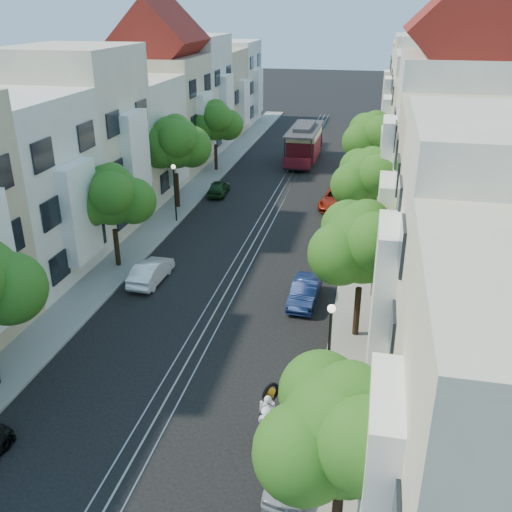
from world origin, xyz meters
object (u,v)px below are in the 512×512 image
Objects in this scene: tree_e_a at (346,433)px; tree_w_b at (112,197)px; tree_e_d at (374,138)px; tree_w_d at (215,122)px; tree_e_b at (364,245)px; parked_car_e_far at (337,199)px; tree_w_c at (175,143)px; parked_car_w_far at (219,188)px; tree_e_c at (370,179)px; parked_car_e_near at (292,468)px; parked_car_e_mid at (305,292)px; sportbike_rider at (267,414)px; lamp_east at (330,338)px; cable_car at (304,142)px; parked_car_w_mid at (151,271)px; lamp_west at (174,184)px.

tree_e_a and tree_w_b have the same top height.
tree_w_d is at bearing 160.85° from tree_e_d.
tree_e_b reaches higher than parked_car_e_far.
tree_w_d is (-0.00, 11.00, -0.47)m from tree_w_c.
tree_e_b is 1.89× the size of parked_car_w_far.
tree_e_c is at bearing -64.87° from parked_car_e_far.
tree_e_b is at bearing -61.93° from tree_w_d.
tree_e_b is 1.92× the size of parked_car_e_near.
sportbike_rider is at bearing -87.46° from parked_car_e_mid.
cable_car is at bearing 98.93° from lamp_east.
parked_car_w_mid is at bearing -83.57° from tree_w_d.
parked_car_w_far is at bearing 111.02° from tree_e_a.
parked_car_e_mid is at bearing 177.73° from parked_car_w_mid.
lamp_west is at bearing 171.51° from tree_e_c.
tree_e_d is 5.82m from parked_car_e_far.
parked_car_w_mid is (-9.36, -15.23, -0.04)m from parked_car_e_far.
lamp_west reaches higher than parked_car_w_far.
tree_e_b is 1.03× the size of tree_e_c.
tree_w_d is at bearing 112.80° from lamp_east.
cable_car is (6.80, 18.89, -0.81)m from lamp_west.
tree_e_b is 1.37× the size of parked_car_e_far.
tree_e_c is 1.87× the size of parked_car_e_near.
tree_w_d reaches higher than sportbike_rider.
parked_car_e_mid is (-2.86, 2.87, -4.11)m from tree_e_b.
sportbike_rider reaches higher than parked_car_e_mid.
tree_e_d reaches higher than parked_car_e_far.
tree_e_d is at bearing 90.00° from tree_e_c.
parked_car_w_far is (-12.26, 19.92, -4.13)m from tree_e_b.
tree_e_a is 6.30m from sportbike_rider.
tree_e_d reaches higher than tree_e_c.
parked_car_e_mid is (11.54, -2.13, -3.77)m from tree_w_b.
tree_w_c is at bearing 134.03° from parked_car_e_mid.
parked_car_e_near is (12.74, -36.61, -4.01)m from tree_w_d.
parked_car_e_far is (-2.39, 7.75, -3.92)m from tree_e_c.
tree_e_c reaches higher than lamp_east.
tree_e_a is at bearing -69.73° from tree_w_d.
tree_e_b is 32.74m from cable_car.
parked_car_w_mid is at bearing -113.61° from parked_car_e_far.
parked_car_e_far is (12.01, -8.25, -3.92)m from tree_w_d.
tree_e_d is 0.97× the size of tree_w_c.
tree_w_d is at bearing 90.00° from tree_w_b.
lamp_east is (13.44, -20.98, -2.22)m from tree_w_c.
tree_w_d is at bearing 118.28° from parked_car_e_mid.
tree_e_c reaches higher than lamp_west.
cable_car is 2.54× the size of parked_car_w_far.
tree_w_c is 3.81m from lamp_west.
lamp_west is at bearing 118.45° from tree_e_a.
parked_car_w_mid is (-4.99, -28.40, -1.39)m from cable_car.
parked_car_e_far is at bearing 27.13° from lamp_west.
tree_w_b is 28.08m from cable_car.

